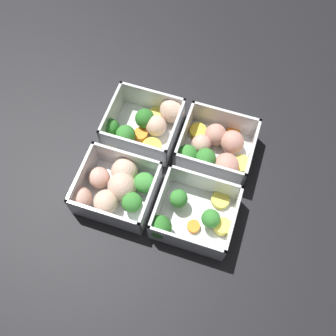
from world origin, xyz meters
TOP-DOWN VIEW (x-y plane):
  - ground_plane at (0.00, 0.00)m, footprint 4.00×4.00m
  - container_near_left at (-0.07, -0.07)m, footprint 0.15×0.13m
  - container_near_right at (0.07, -0.07)m, footprint 0.14×0.13m
  - container_far_left at (-0.07, 0.07)m, footprint 0.15×0.15m
  - container_far_right at (0.07, 0.06)m, footprint 0.14×0.13m

SIDE VIEW (x-z plane):
  - ground_plane at x=0.00m, z-range 0.00..0.00m
  - container_far_left at x=-0.07m, z-range -0.01..0.05m
  - container_near_right at x=0.07m, z-range -0.01..0.05m
  - container_far_right at x=0.07m, z-range -0.01..0.05m
  - container_near_left at x=-0.07m, z-range 0.00..0.06m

